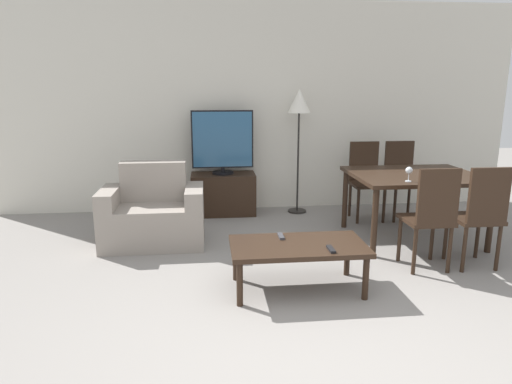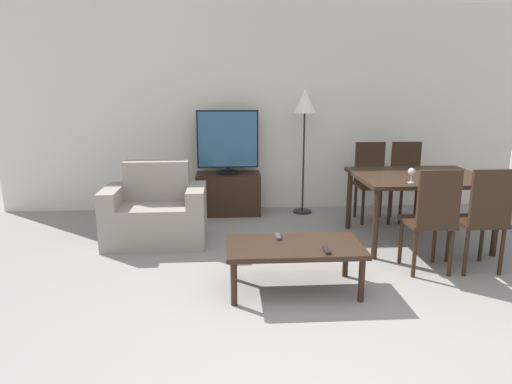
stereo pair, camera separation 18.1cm
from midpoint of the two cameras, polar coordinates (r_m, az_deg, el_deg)
name	(u,v)px [view 2 (the right image)]	position (r m, az deg, el deg)	size (l,w,h in m)	color
ground_plane	(311,366)	(2.96, 8.79, -20.72)	(18.00, 18.00, 0.00)	gray
wall_back	(263,108)	(6.10, 1.79, 10.45)	(6.91, 0.06, 2.70)	silver
armchair	(156,214)	(4.94, -11.37, -2.71)	(1.05, 0.64, 0.85)	gray
tv_stand	(228,194)	(5.94, -2.59, -0.20)	(0.82, 0.43, 0.53)	black
tv	(228,142)	(5.82, -2.66, 6.26)	(0.78, 0.27, 0.81)	black
coffee_table	(294,250)	(3.73, 6.19, -7.17)	(1.09, 0.59, 0.39)	black
dining_table	(419,182)	(5.12, 20.63, 1.19)	(1.32, 1.08, 0.73)	black
dining_chair_near	(432,216)	(4.30, 22.27, -2.80)	(0.40, 0.40, 0.96)	black
dining_chair_far	(408,177)	(6.00, 19.26, 1.78)	(0.40, 0.40, 0.96)	black
dining_chair_near_right	(483,215)	(4.52, 27.54, -2.58)	(0.40, 0.40, 0.96)	black
dining_chair_far_left	(371,177)	(5.83, 15.08, 1.76)	(0.40, 0.40, 0.96)	black
floor_lamp	(305,109)	(5.87, 7.01, 10.29)	(0.29, 0.29, 1.60)	black
remote_primary	(278,236)	(3.86, 4.11, -5.57)	(0.04, 0.15, 0.02)	#38383D
remote_secondary	(326,250)	(3.59, 10.24, -7.18)	(0.04, 0.15, 0.02)	black
wine_glass_left	(412,173)	(4.64, 19.94, 2.30)	(0.07, 0.07, 0.15)	silver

